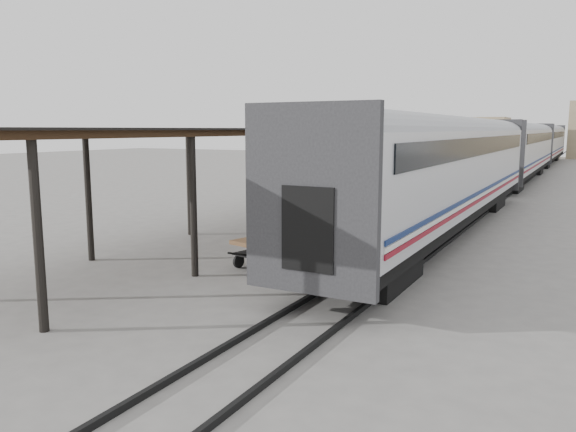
% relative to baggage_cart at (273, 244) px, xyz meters
% --- Properties ---
extents(ground, '(160.00, 160.00, 0.00)m').
position_rel_baggage_cart_xyz_m(ground, '(0.07, -0.18, -0.65)').
color(ground, slate).
rests_on(ground, ground).
extents(train, '(3.45, 76.01, 4.01)m').
position_rel_baggage_cart_xyz_m(train, '(3.26, 33.61, 2.04)').
color(train, silver).
rests_on(train, ground).
extents(canopy, '(4.90, 64.30, 4.15)m').
position_rel_baggage_cart_xyz_m(canopy, '(-3.33, 23.82, 3.36)').
color(canopy, '#422B19').
rests_on(canopy, ground).
extents(rails, '(1.54, 150.00, 0.12)m').
position_rel_baggage_cart_xyz_m(rails, '(3.27, 33.82, -0.59)').
color(rails, black).
rests_on(rails, ground).
extents(building_left, '(12.00, 8.00, 6.00)m').
position_rel_baggage_cart_xyz_m(building_left, '(-9.93, 81.82, 2.35)').
color(building_left, tan).
rests_on(building_left, ground).
extents(baggage_cart, '(1.82, 2.64, 0.86)m').
position_rel_baggage_cart_xyz_m(baggage_cart, '(0.00, 0.00, 0.00)').
color(baggage_cart, brown).
rests_on(baggage_cart, ground).
extents(suitcase_stack, '(1.45, 1.19, 0.59)m').
position_rel_baggage_cart_xyz_m(suitcase_stack, '(0.01, 0.36, 0.42)').
color(suitcase_stack, '#3E3E40').
rests_on(suitcase_stack, baggage_cart).
extents(luggage_tug, '(1.14, 1.57, 1.26)m').
position_rel_baggage_cart_xyz_m(luggage_tug, '(-1.48, 20.90, -0.07)').
color(luggage_tug, maroon).
rests_on(luggage_tug, ground).
extents(porter, '(0.48, 0.67, 1.73)m').
position_rel_baggage_cart_xyz_m(porter, '(0.25, -0.65, 1.08)').
color(porter, navy).
rests_on(porter, baggage_cart).
extents(pedestrian, '(1.16, 0.85, 1.83)m').
position_rel_baggage_cart_xyz_m(pedestrian, '(-1.78, 11.60, 0.27)').
color(pedestrian, black).
rests_on(pedestrian, ground).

